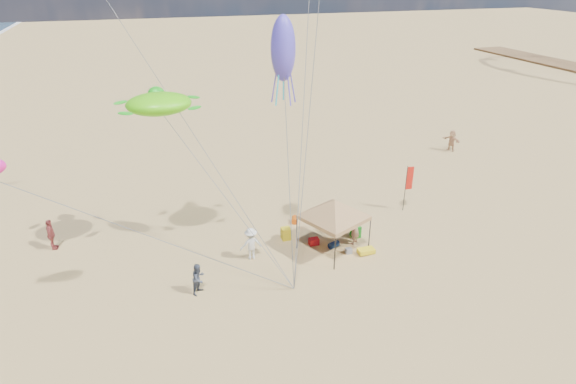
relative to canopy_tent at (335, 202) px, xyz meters
name	(u,v)px	position (x,y,z in m)	size (l,w,h in m)	color
ground	(307,294)	(-2.68, -3.33, -2.89)	(280.00, 280.00, 0.00)	tan
canopy_tent	(335,202)	(0.00, 0.00, 0.00)	(5.11, 5.11, 3.48)	black
feather_flag	(409,181)	(6.23, 2.88, -0.87)	(0.46, 0.07, 3.03)	black
cooler_red	(314,241)	(-0.81, 0.75, -2.70)	(0.54, 0.38, 0.38)	#A60D11
cooler_blue	(351,213)	(2.55, 3.20, -2.70)	(0.54, 0.38, 0.38)	navy
bag_navy	(334,245)	(0.12, 0.10, -2.71)	(0.36, 0.36, 0.60)	#0C1B35
bag_orange	(295,220)	(-1.02, 3.48, -2.71)	(0.36, 0.36, 0.60)	#D2500B
chair_green	(356,231)	(1.76, 0.82, -2.54)	(0.50, 0.50, 0.70)	#177F19
chair_yellow	(286,234)	(-2.12, 1.79, -2.54)	(0.50, 0.50, 0.70)	gold
crate_grey	(349,251)	(0.67, -0.67, -2.75)	(0.34, 0.30, 0.28)	slate
beach_cart	(366,251)	(1.53, -1.04, -2.69)	(0.90, 0.50, 0.24)	yellow
person_near_a	(355,228)	(1.39, 0.19, -1.93)	(0.70, 0.46, 1.92)	#A2735C
person_near_b	(199,279)	(-7.52, -1.66, -2.11)	(0.76, 0.60, 1.57)	#3C4352
person_near_c	(251,244)	(-4.47, 0.43, -1.99)	(1.17, 0.67, 1.81)	silver
person_far_a	(51,235)	(-14.59, 4.70, -2.00)	(1.05, 0.44, 1.80)	brown
person_far_c	(452,140)	(15.51, 11.34, -2.00)	(1.66, 0.53, 1.79)	tan
turtle_kite	(159,104)	(-8.21, 2.67, 5.23)	(3.12, 2.49, 1.04)	#52D70C
squid_kite	(283,49)	(-2.61, 0.59, 7.84)	(1.14, 1.14, 2.95)	#5144D7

